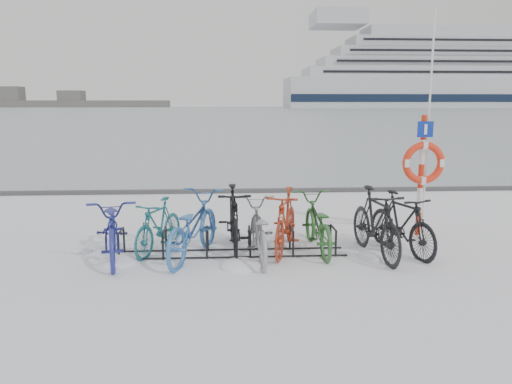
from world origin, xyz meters
TOP-DOWN VIEW (x-y plane):
  - ground at (0.00, 0.00)m, footprint 900.00×900.00m
  - ice_sheet at (0.00, 155.00)m, footprint 400.00×298.00m
  - quay_edge at (0.00, 5.90)m, footprint 400.00×0.25m
  - bike_rack at (0.00, 0.00)m, footprint 4.00×0.48m
  - lifebuoy_station at (3.72, 1.02)m, footprint 0.81×0.23m
  - cruise_ferry at (100.52, 212.10)m, footprint 149.98×28.26m
  - bike_0 at (-1.90, -0.08)m, footprint 1.16×2.21m
  - bike_1 at (-1.21, 0.29)m, footprint 1.00×1.64m
  - bike_2 at (-0.60, -0.08)m, footprint 1.35×2.25m
  - bike_3 at (0.09, 0.29)m, footprint 0.61×1.95m
  - bike_4 at (0.49, -0.21)m, footprint 0.74×1.94m
  - bike_5 at (0.99, 0.17)m, footprint 1.03×1.94m
  - bike_6 at (1.55, 0.19)m, footprint 0.75×1.95m
  - bike_7 at (2.47, -0.19)m, footprint 0.78×2.03m
  - bike_8 at (2.98, -0.03)m, footprint 1.04×1.87m
  - snow_drifts at (0.13, -0.13)m, footprint 6.11×1.94m

SIDE VIEW (x-z plane):
  - ground at x=0.00m, z-range 0.00..0.00m
  - snow_drifts at x=0.13m, z-range -0.12..0.12m
  - ice_sheet at x=0.00m, z-range 0.00..0.02m
  - quay_edge at x=0.00m, z-range 0.00..0.10m
  - bike_rack at x=0.00m, z-range -0.05..0.41m
  - bike_1 at x=-1.21m, z-range 0.00..0.95m
  - bike_4 at x=0.49m, z-range 0.00..1.00m
  - bike_6 at x=1.55m, z-range 0.00..1.01m
  - bike_8 at x=2.98m, z-range 0.00..1.08m
  - bike_0 at x=-1.90m, z-range 0.00..1.10m
  - bike_2 at x=-0.60m, z-range 0.00..1.11m
  - bike_5 at x=0.99m, z-range 0.00..1.12m
  - bike_3 at x=0.09m, z-range 0.00..1.16m
  - bike_7 at x=2.47m, z-range 0.00..1.19m
  - lifebuoy_station at x=3.72m, z-range -0.70..3.53m
  - cruise_ferry at x=100.52m, z-range -11.22..38.06m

